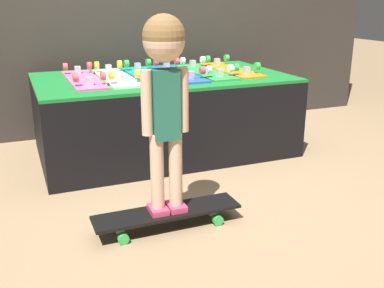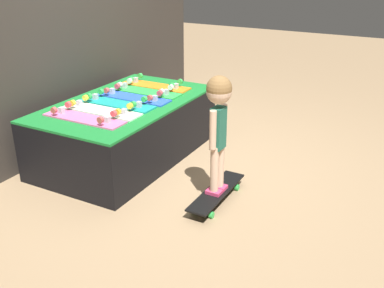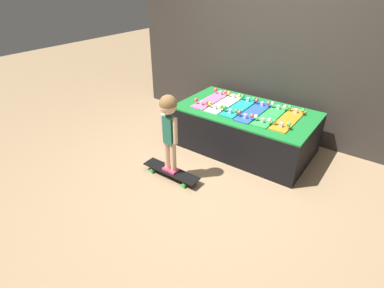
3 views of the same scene
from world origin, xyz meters
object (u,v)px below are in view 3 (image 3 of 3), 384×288
at_px(skateboard_orange_on_rack, 289,119).
at_px(skateboard_on_floor, 171,172).
at_px(skateboard_blue_on_rack, 254,111).
at_px(skateboard_pink_on_rack, 211,99).
at_px(child, 169,120).
at_px(skateboard_teal_on_rack, 239,107).
at_px(skateboard_green_on_rack, 271,115).
at_px(skateboard_white_on_rack, 225,103).

xyz_separation_m(skateboard_orange_on_rack, skateboard_on_floor, (-0.91, -1.14, -0.50)).
bearing_deg(skateboard_blue_on_rack, skateboard_pink_on_rack, 177.79).
bearing_deg(child, skateboard_on_floor, -62.05).
xyz_separation_m(skateboard_teal_on_rack, skateboard_orange_on_rack, (0.66, 0.01, 0.00)).
height_order(skateboard_teal_on_rack, skateboard_blue_on_rack, same).
bearing_deg(skateboard_on_floor, skateboard_green_on_rack, 58.23).
relative_size(skateboard_green_on_rack, skateboard_orange_on_rack, 1.00).
bearing_deg(child, skateboard_blue_on_rack, 68.27).
bearing_deg(skateboard_orange_on_rack, child, -128.65).
distance_m(skateboard_blue_on_rack, skateboard_orange_on_rack, 0.44).
distance_m(skateboard_teal_on_rack, skateboard_blue_on_rack, 0.22).
relative_size(skateboard_orange_on_rack, child, 0.79).
bearing_deg(child, skateboard_teal_on_rack, 78.79).
bearing_deg(skateboard_teal_on_rack, child, -102.60).
distance_m(skateboard_pink_on_rack, skateboard_teal_on_rack, 0.44).
xyz_separation_m(skateboard_pink_on_rack, child, (0.19, -1.14, 0.17)).
height_order(skateboard_pink_on_rack, child, child).
height_order(skateboard_blue_on_rack, child, child).
bearing_deg(skateboard_orange_on_rack, skateboard_white_on_rack, -179.30).
xyz_separation_m(skateboard_teal_on_rack, child, (-0.25, -1.13, 0.17)).
height_order(skateboard_blue_on_rack, skateboard_on_floor, skateboard_blue_on_rack).
relative_size(skateboard_green_on_rack, skateboard_on_floor, 1.01).
bearing_deg(skateboard_teal_on_rack, skateboard_blue_on_rack, -6.27).
height_order(skateboard_white_on_rack, child, child).
height_order(skateboard_white_on_rack, skateboard_blue_on_rack, same).
relative_size(skateboard_pink_on_rack, skateboard_orange_on_rack, 1.00).
bearing_deg(skateboard_white_on_rack, skateboard_teal_on_rack, 0.40).
relative_size(skateboard_white_on_rack, child, 0.79).
height_order(skateboard_green_on_rack, skateboard_orange_on_rack, same).
bearing_deg(child, skateboard_green_on_rack, 59.61).
xyz_separation_m(skateboard_pink_on_rack, skateboard_on_floor, (0.19, -1.14, -0.50)).
relative_size(skateboard_blue_on_rack, skateboard_on_floor, 1.01).
distance_m(skateboard_pink_on_rack, skateboard_orange_on_rack, 1.10).
xyz_separation_m(skateboard_white_on_rack, skateboard_green_on_rack, (0.66, -0.01, 0.00)).
height_order(skateboard_white_on_rack, skateboard_on_floor, skateboard_white_on_rack).
bearing_deg(skateboard_green_on_rack, skateboard_teal_on_rack, 178.25).
relative_size(skateboard_pink_on_rack, skateboard_blue_on_rack, 1.00).
xyz_separation_m(skateboard_blue_on_rack, skateboard_on_floor, (-0.47, -1.11, -0.50)).
height_order(skateboard_green_on_rack, child, child).
bearing_deg(skateboard_on_floor, child, 116.57).
distance_m(skateboard_blue_on_rack, skateboard_green_on_rack, 0.22).
relative_size(skateboard_pink_on_rack, skateboard_on_floor, 1.01).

